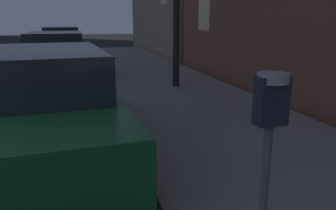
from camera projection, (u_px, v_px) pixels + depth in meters
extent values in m
cylinder|color=#59595B|center=(263.00, 199.00, 2.16)|extent=(0.06, 0.06, 1.03)
cube|color=#232838|center=(271.00, 101.00, 2.00)|extent=(0.19, 0.11, 0.30)
cylinder|color=#999EA5|center=(273.00, 78.00, 1.96)|extent=(0.19, 0.19, 0.06)
cube|color=black|center=(264.00, 95.00, 1.97)|extent=(0.01, 0.08, 0.11)
cube|color=#19592D|center=(41.00, 114.00, 4.42)|extent=(2.10, 4.57, 0.64)
cube|color=#1E2328|center=(36.00, 71.00, 4.29)|extent=(1.76, 2.46, 0.56)
cylinder|color=black|center=(98.00, 102.00, 6.05)|extent=(0.26, 0.67, 0.66)
cylinder|color=black|center=(134.00, 162.00, 3.51)|extent=(0.26, 0.67, 0.66)
cube|color=#B7B7BF|center=(57.00, 61.00, 9.95)|extent=(1.80, 4.18, 0.64)
cube|color=#1E2328|center=(56.00, 42.00, 9.71)|extent=(1.56, 2.28, 0.56)
cylinder|color=black|center=(33.00, 65.00, 11.00)|extent=(0.23, 0.66, 0.66)
cylinder|color=black|center=(87.00, 63.00, 11.42)|extent=(0.23, 0.66, 0.66)
cylinder|color=black|center=(20.00, 78.00, 8.59)|extent=(0.23, 0.66, 0.66)
cylinder|color=black|center=(89.00, 75.00, 9.02)|extent=(0.23, 0.66, 0.66)
cube|color=navy|center=(62.00, 45.00, 16.01)|extent=(1.84, 4.26, 0.64)
cube|color=#1E2328|center=(61.00, 33.00, 15.94)|extent=(1.60, 2.15, 0.56)
cylinder|color=black|center=(45.00, 48.00, 17.07)|extent=(0.23, 0.66, 0.66)
cylinder|color=black|center=(81.00, 48.00, 17.52)|extent=(0.23, 0.66, 0.66)
cylinder|color=black|center=(40.00, 53.00, 14.61)|extent=(0.23, 0.66, 0.66)
cylinder|color=black|center=(82.00, 52.00, 15.07)|extent=(0.23, 0.66, 0.66)
cube|color=#F2D17F|center=(205.00, 10.00, 10.23)|extent=(0.06, 0.90, 1.20)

